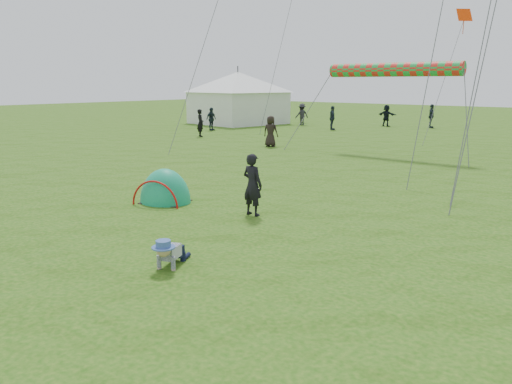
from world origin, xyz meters
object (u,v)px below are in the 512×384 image
Objects in this scene: popup_tent at (166,202)px; standing_adult at (252,185)px; crawling_toddler at (169,252)px; event_marquee at (238,96)px.

standing_adult is at bearing -8.18° from popup_tent.
crawling_toddler is 4.03m from standing_adult.
popup_tent is at bearing 117.25° from crawling_toddler.
popup_tent is 1.21× the size of standing_adult.
event_marquee is (-17.11, 22.30, 2.25)m from popup_tent.
crawling_toddler is 5.23m from popup_tent.
crawling_toddler is 33.27m from event_marquee.
event_marquee reaches higher than standing_adult.
standing_adult is at bearing 84.15° from crawling_toddler.
standing_adult is 0.24× the size of event_marquee.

